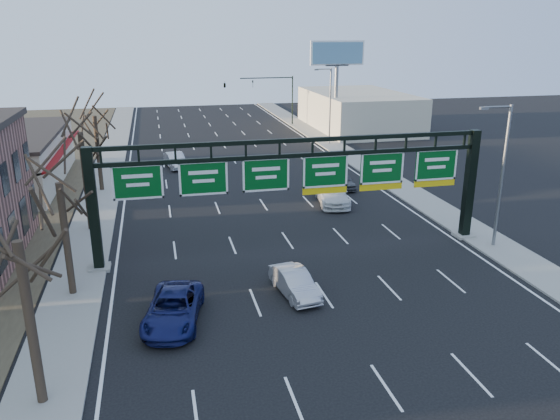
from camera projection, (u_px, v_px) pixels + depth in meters
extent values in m
plane|color=black|center=(336.00, 313.00, 26.70)|extent=(160.00, 160.00, 0.00)
cube|color=gray|center=(97.00, 208.00, 42.44)|extent=(3.00, 120.00, 0.12)
cube|color=gray|center=(401.00, 187.00, 47.94)|extent=(3.00, 120.00, 0.12)
cube|color=white|center=(259.00, 197.00, 45.21)|extent=(21.60, 120.00, 0.01)
cube|color=black|center=(93.00, 210.00, 30.46)|extent=(0.55, 0.55, 7.20)
cube|color=gray|center=(100.00, 268.00, 31.56)|extent=(1.20, 1.20, 0.20)
cube|color=black|center=(469.00, 185.00, 35.50)|extent=(0.55, 0.55, 7.20)
cube|color=gray|center=(464.00, 235.00, 36.59)|extent=(1.20, 1.20, 0.20)
cube|color=black|center=(296.00, 140.00, 31.90)|extent=(23.40, 0.25, 0.25)
cube|color=black|center=(296.00, 155.00, 32.18)|extent=(23.40, 0.25, 0.25)
cube|color=#054816|center=(138.00, 182.00, 30.54)|extent=(2.80, 0.10, 2.00)
cube|color=#054816|center=(203.00, 178.00, 31.33)|extent=(2.80, 0.10, 2.00)
cube|color=#054816|center=(266.00, 174.00, 32.12)|extent=(2.80, 0.10, 2.00)
cube|color=#054816|center=(325.00, 171.00, 32.90)|extent=(2.80, 0.10, 2.00)
cube|color=yellow|center=(325.00, 190.00, 33.29)|extent=(2.80, 0.10, 0.40)
cube|color=#054816|center=(382.00, 168.00, 33.69)|extent=(2.80, 0.10, 2.00)
cube|color=yellow|center=(381.00, 187.00, 34.08)|extent=(2.80, 0.10, 0.40)
cube|color=#054816|center=(436.00, 165.00, 34.48)|extent=(2.80, 0.10, 2.00)
cube|color=yellow|center=(434.00, 183.00, 34.86)|extent=(2.80, 0.10, 0.40)
cube|color=#B9B199|center=(1.00, 161.00, 48.22)|extent=(10.00, 18.00, 4.40)
cube|color=maroon|center=(61.00, 149.00, 49.07)|extent=(1.20, 18.00, 0.40)
cube|color=#B9B199|center=(358.00, 111.00, 76.48)|extent=(12.00, 20.00, 5.00)
cylinder|color=#2D2419|center=(30.00, 323.00, 19.20)|extent=(0.36, 0.36, 6.46)
cylinder|color=#2D2419|center=(66.00, 238.00, 27.59)|extent=(0.36, 0.36, 6.08)
cylinder|color=#2D2419|center=(86.00, 181.00, 36.72)|extent=(0.36, 0.36, 6.84)
cylinder|color=#2D2419|center=(98.00, 153.00, 46.03)|extent=(0.36, 0.36, 6.46)
cylinder|color=slate|center=(502.00, 177.00, 33.52)|extent=(0.20, 0.20, 9.00)
cylinder|color=slate|center=(498.00, 105.00, 31.95)|extent=(1.80, 0.12, 0.12)
cube|color=slate|center=(484.00, 106.00, 31.77)|extent=(0.50, 0.22, 0.15)
cylinder|color=slate|center=(330.00, 106.00, 64.98)|extent=(0.20, 0.20, 9.00)
cylinder|color=slate|center=(324.00, 68.00, 63.41)|extent=(1.80, 0.12, 0.12)
cube|color=slate|center=(316.00, 69.00, 63.23)|extent=(0.50, 0.22, 0.15)
cylinder|color=slate|center=(336.00, 101.00, 70.16)|extent=(0.50, 0.50, 9.00)
cube|color=slate|center=(337.00, 65.00, 68.75)|extent=(3.00, 0.30, 0.20)
cube|color=white|center=(337.00, 53.00, 68.28)|extent=(7.00, 0.30, 3.00)
cube|color=#5588AB|center=(338.00, 53.00, 68.09)|extent=(6.60, 0.05, 2.60)
cylinder|color=black|center=(292.00, 101.00, 79.03)|extent=(0.18, 0.18, 7.00)
cylinder|color=black|center=(267.00, 78.00, 77.18)|extent=(7.60, 0.14, 0.14)
imported|color=black|center=(253.00, 84.00, 77.00)|extent=(0.20, 0.20, 1.00)
imported|color=black|center=(225.00, 85.00, 76.14)|extent=(0.54, 0.54, 1.62)
imported|color=#12174E|center=(173.00, 308.00, 25.64)|extent=(3.42, 5.61, 1.45)
imported|color=#ABAAAF|center=(295.00, 283.00, 28.38)|extent=(2.04, 4.25, 1.34)
imported|color=silver|center=(332.00, 193.00, 43.46)|extent=(3.07, 5.85, 1.62)
imported|color=#444649|center=(342.00, 180.00, 47.76)|extent=(1.74, 4.03, 1.35)
imported|color=silver|center=(175.00, 160.00, 54.89)|extent=(2.37, 4.73, 1.49)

